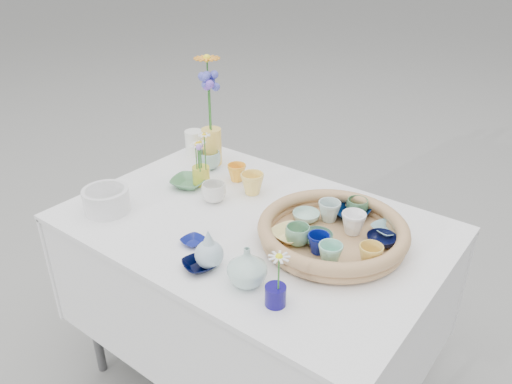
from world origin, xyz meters
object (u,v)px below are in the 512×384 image
Objects in this scene: wicker_tray at (333,233)px; tall_vase_yellow at (212,146)px; display_table at (253,379)px; bud_vase_seafoam at (247,266)px.

tall_vase_yellow is at bearing 162.58° from wicker_tray.
display_table is at bearing -169.88° from wicker_tray.
display_table is 0.98m from tall_vase_yellow.
wicker_tray is at bearing 10.12° from display_table.
wicker_tray is at bearing -17.42° from tall_vase_yellow.
tall_vase_yellow is at bearing 138.56° from bud_vase_seafoam.
bud_vase_seafoam is 0.77× the size of tall_vase_yellow.
bud_vase_seafoam is (0.19, -0.27, 0.82)m from display_table.
wicker_tray is 3.09× the size of tall_vase_yellow.
bud_vase_seafoam is at bearing -54.82° from display_table.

